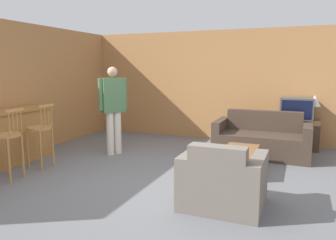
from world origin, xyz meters
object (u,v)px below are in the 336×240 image
table_lamp (315,102)px  bar_chair_far (40,133)px  armchair_near (223,182)px  coffee_table (239,153)px  tv_unit (295,134)px  tv (297,108)px  book_on_table (234,148)px  couch_far (262,140)px  person_by_window (113,106)px  bar_chair_mid (8,141)px

table_lamp → bar_chair_far: bearing=-144.7°
bar_chair_far → armchair_near: (3.31, -0.43, -0.30)m
armchair_near → coffee_table: bearing=92.2°
tv_unit → tv: 0.55m
armchair_near → book_on_table: armchair_near is taller
bar_chair_far → book_on_table: bar_chair_far is taller
tv_unit → tv: size_ratio=1.44×
couch_far → tv_unit: couch_far is taller
coffee_table → tv_unit: size_ratio=1.06×
book_on_table → coffee_table: bearing=1.9°
person_by_window → couch_far: bearing=20.4°
bar_chair_mid → armchair_near: size_ratio=1.12×
coffee_table → person_by_window: size_ratio=0.58×
bar_chair_far → armchair_near: 3.35m
tv → tv_unit: bearing=90.0°
bar_chair_mid → person_by_window: size_ratio=0.64×
table_lamp → person_by_window: (-3.70, -1.88, -0.04)m
bar_chair_far → book_on_table: 3.33m
person_by_window → bar_chair_far: bearing=-119.7°
couch_far → armchair_near: couch_far is taller
coffee_table → tv_unit: (0.81, 2.09, -0.01)m
person_by_window → book_on_table: bearing=-5.1°
table_lamp → coffee_table: bearing=-118.9°
coffee_table → person_by_window: (-2.54, 0.21, 0.66)m
tv_unit → bar_chair_far: bearing=-142.5°
bar_chair_mid → book_on_table: bar_chair_mid is taller
bar_chair_mid → bar_chair_far: size_ratio=1.00×
coffee_table → bar_chair_far: bearing=-162.5°
bar_chair_far → armchair_near: size_ratio=1.12×
bar_chair_mid → coffee_table: bar_chair_mid is taller
armchair_near → book_on_table: bearing=95.7°
tv_unit → person_by_window: 3.90m
couch_far → tv: tv is taller
coffee_table → person_by_window: person_by_window is taller
bar_chair_mid → person_by_window: person_by_window is taller
armchair_near → tv_unit: armchair_near is taller
coffee_table → table_lamp: 2.49m
armchair_near → tv_unit: 3.64m
bar_chair_mid → tv_unit: 5.57m
tv → coffee_table: bearing=-111.2°
person_by_window → coffee_table: bearing=-4.8°
coffee_table → tv_unit: bearing=68.8°
couch_far → book_on_table: size_ratio=8.32×
armchair_near → person_by_window: 3.16m
coffee_table → armchair_near: bearing=-87.8°
book_on_table → bar_chair_far: bearing=-162.0°
couch_far → tv_unit: (0.60, 0.85, 0.01)m
tv_unit → table_lamp: 0.78m
tv_unit → tv: bearing=-90.0°
book_on_table → person_by_window: (-2.45, 0.22, 0.59)m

